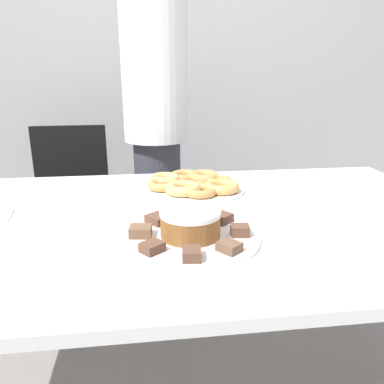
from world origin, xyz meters
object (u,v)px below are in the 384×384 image
Objects in this scene: person_standing at (156,130)px; office_chair_left at (72,216)px; frosted_cake at (190,223)px; plate_cake at (190,237)px; plate_donuts at (193,188)px.

person_standing is 1.87× the size of office_chair_left.
frosted_cake is at bearing -87.31° from person_standing.
plate_donuts is (0.06, 0.43, 0.00)m from plate_cake.
plate_donuts is (0.11, -0.60, -0.14)m from person_standing.
person_standing is 1.04m from frosted_cake.
plate_donuts is at bearing 81.67° from frosted_cake.
person_standing is 4.57× the size of plate_cake.
person_standing reaches higher than plate_donuts.
plate_donuts is 0.44m from frosted_cake.
frosted_cake is (0.05, -1.03, -0.10)m from person_standing.
office_chair_left is 0.92m from plate_donuts.
plate_donuts is at bearing -79.40° from person_standing.
office_chair_left is at bearing 176.42° from person_standing.
person_standing reaches higher than plate_cake.
plate_donuts is at bearing 81.67° from plate_cake.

